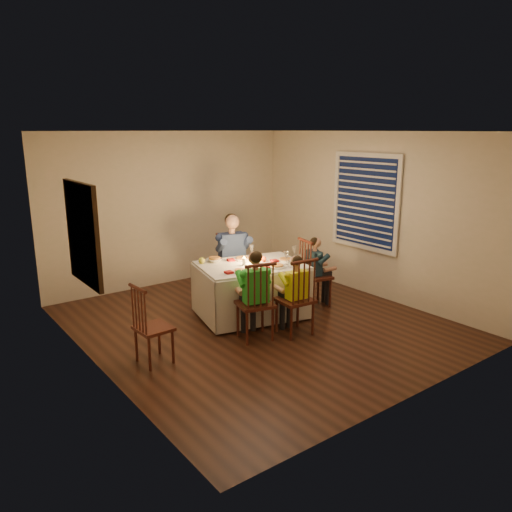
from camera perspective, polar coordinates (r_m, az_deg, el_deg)
ground at (r=7.02m, az=0.26°, el=-7.68°), size 5.00×5.00×0.00m
wall_left at (r=5.61m, az=-18.37°, el=-0.13°), size 0.02×5.00×2.60m
wall_right at (r=8.18m, az=12.98°, el=4.60°), size 0.02×5.00×2.60m
wall_back at (r=8.73m, az=-9.74°, el=5.36°), size 4.50×0.02×2.60m
ceiling at (r=6.51m, az=0.29°, el=14.06°), size 5.00×5.00×0.00m
dining_table at (r=7.12m, az=-0.53°, el=-2.66°), size 1.68×1.37×0.74m
chair_adult at (r=8.01m, az=-2.63°, el=-4.85°), size 0.52×0.50×1.05m
chair_near_left at (r=6.55m, az=-0.11°, el=-9.35°), size 0.52×0.50×1.05m
chair_near_right at (r=6.71m, az=4.39°, el=-8.78°), size 0.46×0.45×1.05m
chair_end at (r=7.76m, az=6.69°, el=-5.58°), size 0.50×0.51×1.05m
chair_extra at (r=6.04m, az=-11.43°, el=-11.77°), size 0.39×0.41×0.95m
adult at (r=8.01m, az=-2.63°, el=-4.85°), size 0.62×0.59×1.36m
child_green at (r=6.55m, az=-0.11°, el=-9.35°), size 0.49×0.47×1.17m
child_yellow at (r=6.71m, az=4.39°, el=-8.78°), size 0.38×0.35×1.07m
child_teal at (r=7.76m, az=6.69°, el=-5.58°), size 0.39×0.42×1.07m
setting_adult at (r=7.31m, az=-1.58°, el=-0.35°), size 0.31×0.31×0.02m
setting_green at (r=6.69m, az=-1.68°, el=-1.74°), size 0.31×0.31×0.02m
setting_yellow at (r=6.92m, az=2.42°, el=-1.20°), size 0.31×0.31×0.02m
setting_teal at (r=7.27m, az=3.40°, el=-0.44°), size 0.31×0.31×0.02m
candle_left at (r=7.01m, az=-1.36°, el=-0.65°), size 0.06×0.06×0.10m
candle_right at (r=7.08m, az=0.12°, el=-0.48°), size 0.06×0.06×0.10m
squash at (r=7.11m, az=-6.23°, el=-0.54°), size 0.09×0.09×0.09m
orange_fruit at (r=7.18m, az=0.88°, el=-0.36°), size 0.08×0.08×0.08m
serving_bowl at (r=7.21m, az=-4.77°, el=-0.46°), size 0.23×0.23×0.05m
wall_mirror at (r=5.85m, az=-19.17°, el=2.40°), size 0.06×0.95×1.15m
window_blinds at (r=8.18m, az=12.32°, el=6.05°), size 0.07×1.34×1.54m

